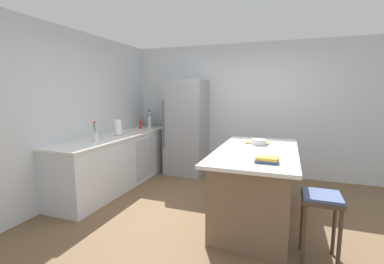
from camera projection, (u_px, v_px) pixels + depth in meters
ground_plane at (223, 222)px, 3.41m from camera, size 7.20×7.20×0.00m
wall_rear at (250, 110)px, 5.32m from camera, size 6.00×0.10×2.60m
wall_left at (67, 115)px, 4.04m from camera, size 0.10×6.00×2.60m
counter_run_left at (119, 160)px, 4.72m from camera, size 0.69×2.77×0.91m
kitchen_island at (255, 184)px, 3.45m from camera, size 0.99×1.93×0.92m
refrigerator at (186, 127)px, 5.41m from camera, size 0.77×0.72×1.90m
bar_stool at (321, 207)px, 2.55m from camera, size 0.36×0.36×0.68m
sink_faucet at (103, 128)px, 4.35m from camera, size 0.15×0.05×0.30m
flower_vase at (95, 136)px, 4.01m from camera, size 0.10×0.10×0.32m
paper_towel_roll at (118, 128)px, 4.62m from camera, size 0.14×0.14×0.31m
wine_bottle at (149, 120)px, 5.83m from camera, size 0.07×0.07×0.36m
syrup_bottle at (150, 122)px, 5.73m from camera, size 0.07×0.07×0.28m
olive_oil_bottle at (150, 122)px, 5.63m from camera, size 0.06×0.06×0.29m
soda_bottle at (150, 122)px, 5.53m from camera, size 0.07×0.07×0.36m
hot_sauce_bottle at (140, 124)px, 5.48m from camera, size 0.05×0.05×0.23m
cookbook_stack at (267, 160)px, 2.77m from camera, size 0.24×0.17×0.06m
mixing_bowl at (259, 142)px, 3.70m from camera, size 0.21×0.21×0.08m
cutting_board at (258, 142)px, 3.84m from camera, size 0.33×0.24×0.02m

